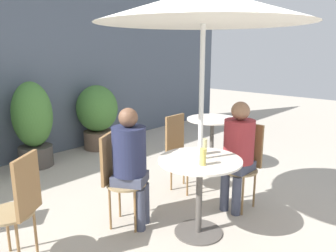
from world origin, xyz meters
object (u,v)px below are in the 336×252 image
(cafe_table_near, at_px, (200,179))
(bistro_chair_2, at_px, (19,201))
(seated_person_0, at_px, (238,147))
(beer_glass_1, at_px, (203,157))
(bistro_chair_4, at_px, (180,146))
(cafe_table_far, at_px, (212,132))
(bistro_chair_0, at_px, (244,158))
(bistro_chair_1, at_px, (117,172))
(potted_plant_2, at_px, (97,114))
(potted_plant_1, at_px, (33,123))
(umbrella, at_px, (204,7))
(seated_person_1, at_px, (131,158))
(beer_glass_0, at_px, (204,147))

(cafe_table_near, relative_size, bistro_chair_2, 0.83)
(seated_person_0, bearing_deg, cafe_table_near, -90.00)
(seated_person_0, xyz_separation_m, beer_glass_1, (-0.78, -0.11, 0.11))
(bistro_chair_4, xyz_separation_m, beer_glass_1, (-0.80, -0.94, 0.27))
(cafe_table_far, bearing_deg, bistro_chair_0, -127.80)
(bistro_chair_1, distance_m, bistro_chair_4, 1.10)
(potted_plant_2, bearing_deg, potted_plant_1, -177.22)
(cafe_table_near, distance_m, bistro_chair_1, 0.82)
(bistro_chair_0, bearing_deg, bistro_chair_1, -120.00)
(bistro_chair_1, xyz_separation_m, seated_person_0, (1.08, -0.72, 0.16))
(cafe_table_near, xyz_separation_m, bistro_chair_0, (0.82, -0.00, -0.00))
(cafe_table_far, distance_m, bistro_chair_0, 1.21)
(cafe_table_far, bearing_deg, umbrella, -148.62)
(seated_person_0, xyz_separation_m, potted_plant_1, (-0.85, 2.96, -0.04))
(bistro_chair_4, height_order, potted_plant_2, potted_plant_2)
(potted_plant_1, bearing_deg, beer_glass_1, -88.81)
(beer_glass_1, relative_size, potted_plant_2, 0.13)
(cafe_table_near, bearing_deg, umbrella, -111.80)
(cafe_table_far, distance_m, seated_person_1, 1.94)
(cafe_table_near, relative_size, beer_glass_1, 5.27)
(beer_glass_0, bearing_deg, bistro_chair_0, -5.67)
(cafe_table_far, height_order, beer_glass_0, beer_glass_0)
(bistro_chair_2, height_order, seated_person_0, seated_person_0)
(cafe_table_near, distance_m, seated_person_1, 0.69)
(cafe_table_far, distance_m, potted_plant_1, 2.66)
(cafe_table_far, distance_m, bistro_chair_2, 2.91)
(umbrella, bearing_deg, bistro_chair_4, 50.36)
(bistro_chair_1, relative_size, seated_person_0, 0.78)
(bistro_chair_4, distance_m, umbrella, 1.87)
(bistro_chair_0, relative_size, beer_glass_1, 6.37)
(bistro_chair_0, relative_size, potted_plant_2, 0.83)
(bistro_chair_1, distance_m, beer_glass_1, 0.92)
(beer_glass_0, xyz_separation_m, beer_glass_1, (-0.25, -0.18, -0.00))
(beer_glass_0, relative_size, potted_plant_2, 0.13)
(cafe_table_near, xyz_separation_m, beer_glass_1, (-0.11, -0.11, 0.27))
(seated_person_1, xyz_separation_m, beer_glass_1, (0.22, -0.69, 0.11))
(cafe_table_far, height_order, umbrella, umbrella)
(beer_glass_0, xyz_separation_m, potted_plant_1, (-0.32, 2.90, -0.15))
(potted_plant_1, bearing_deg, bistro_chair_4, -68.02)
(bistro_chair_0, relative_size, bistro_chair_4, 1.00)
(potted_plant_1, bearing_deg, cafe_table_near, -86.64)
(bistro_chair_0, bearing_deg, bistro_chair_4, -170.57)
(bistro_chair_2, height_order, potted_plant_2, potted_plant_2)
(umbrella, bearing_deg, beer_glass_0, 24.77)
(cafe_table_far, distance_m, seated_person_0, 1.32)
(cafe_table_far, height_order, potted_plant_1, potted_plant_1)
(beer_glass_1, bearing_deg, cafe_table_near, 45.21)
(potted_plant_1, relative_size, umbrella, 0.58)
(seated_person_1, height_order, potted_plant_1, potted_plant_1)
(bistro_chair_4, bearing_deg, bistro_chair_2, 179.60)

